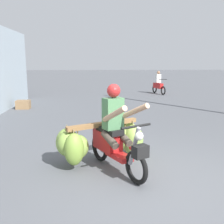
# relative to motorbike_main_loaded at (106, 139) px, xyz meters

# --- Properties ---
(ground_plane) EXTENTS (120.00, 120.00, 0.00)m
(ground_plane) POSITION_rel_motorbike_main_loaded_xyz_m (0.75, -0.95, -0.50)
(ground_plane) COLOR #56595E
(motorbike_main_loaded) EXTENTS (1.86, 1.97, 1.58)m
(motorbike_main_loaded) POSITION_rel_motorbike_main_loaded_xyz_m (0.00, 0.00, 0.00)
(motorbike_main_loaded) COLOR black
(motorbike_main_loaded) RESTS_ON ground
(motorbike_distant_ahead_left) EXTENTS (0.62, 1.59, 1.40)m
(motorbike_distant_ahead_left) POSITION_rel_motorbike_main_loaded_xyz_m (3.79, 11.04, 0.07)
(motorbike_distant_ahead_left) COLOR black
(motorbike_distant_ahead_left) RESTS_ON ground
(produce_crate) EXTENTS (0.56, 0.40, 0.36)m
(produce_crate) POSITION_rel_motorbike_main_loaded_xyz_m (-3.20, 6.26, -0.32)
(produce_crate) COLOR olive
(produce_crate) RESTS_ON ground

